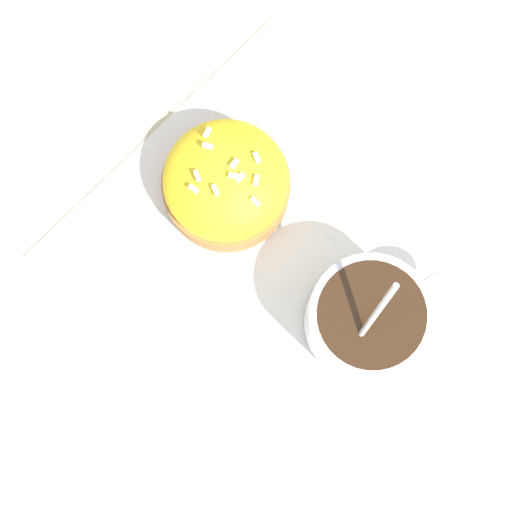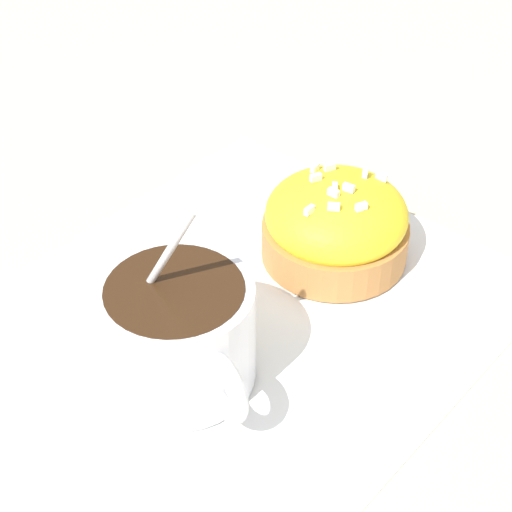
# 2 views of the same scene
# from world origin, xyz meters

# --- Properties ---
(ground_plane) EXTENTS (3.00, 3.00, 0.00)m
(ground_plane) POSITION_xyz_m (0.00, 0.00, 0.00)
(ground_plane) COLOR #C6B793
(paper_napkin) EXTENTS (0.30, 0.28, 0.00)m
(paper_napkin) POSITION_xyz_m (0.00, 0.00, 0.00)
(paper_napkin) COLOR white
(paper_napkin) RESTS_ON ground_plane
(coffee_cup) EXTENTS (0.08, 0.10, 0.11)m
(coffee_cup) POSITION_xyz_m (-0.07, -0.00, 0.04)
(coffee_cup) COLOR white
(coffee_cup) RESTS_ON paper_napkin
(frosted_pastry) EXTENTS (0.09, 0.09, 0.06)m
(frosted_pastry) POSITION_xyz_m (0.07, -0.01, 0.03)
(frosted_pastry) COLOR #B2753D
(frosted_pastry) RESTS_ON paper_napkin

